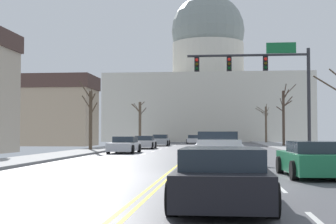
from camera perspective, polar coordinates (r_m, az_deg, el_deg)
The scene contains 16 objects.
ground at distance 17.38m, azimuth -0.13°, elevation -7.40°, with size 20.00×180.00×0.20m.
signal_gantry at distance 32.63m, azimuth 11.16°, elevation 4.39°, with size 7.91×0.41×7.24m.
capitol_building at distance 91.51m, azimuth 4.65°, elevation 2.67°, with size 35.20×21.00×29.59m.
sedan_near_00 at distance 28.78m, azimuth 6.24°, elevation -4.37°, with size 2.15×4.65×1.14m.
pickup_truck_near_01 at distance 23.45m, azimuth 5.76°, elevation -4.37°, with size 2.41×5.34×1.59m.
sedan_near_02 at distance 17.93m, azimuth 16.56°, elevation -5.32°, with size 2.25×4.54×1.24m.
sedan_near_03 at distance 10.46m, azimuth 6.28°, elevation -7.58°, with size 2.09×4.58×1.23m.
sedan_oncoming_00 at distance 37.67m, azimuth -5.06°, elevation -3.85°, with size 2.10×4.41×1.24m.
sedan_oncoming_01 at distance 47.83m, azimuth -2.74°, elevation -3.54°, with size 2.14×4.60×1.23m.
sedan_oncoming_02 at distance 58.00m, azimuth -0.89°, elevation -3.31°, with size 2.13×4.58×1.31m.
sedan_oncoming_03 at distance 70.82m, azimuth 3.03°, elevation -3.19°, with size 2.13×4.30×1.20m.
flank_building_00 at distance 59.66m, azimuth -12.79°, elevation 0.19°, with size 9.14×6.32×8.24m.
bare_tree_01 at distance 41.39m, azimuth -8.95°, elevation -0.61°, with size 1.43×1.55×5.67m.
bare_tree_02 at distance 72.18m, azimuth 11.23°, elevation -1.15°, with size 2.14×2.18×5.61m.
bare_tree_03 at distance 61.82m, azimuth -3.28°, elevation -1.05°, with size 2.13×2.36×5.35m.
bare_tree_04 at distance 54.63m, azimuth 13.25°, elevation -0.30°, with size 2.26×2.35×6.66m.
Camera 1 is at (1.78, -17.22, 1.54)m, focal length 52.74 mm.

